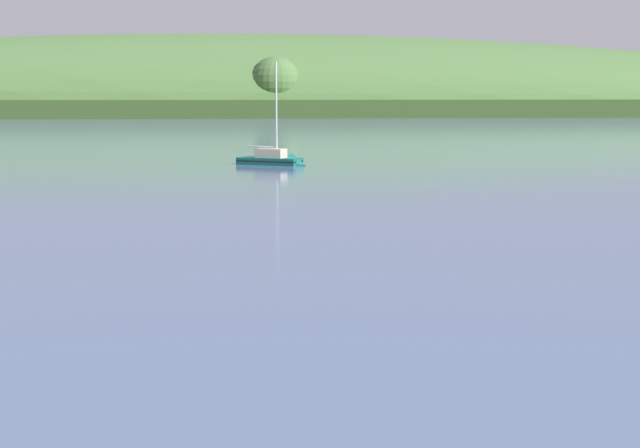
# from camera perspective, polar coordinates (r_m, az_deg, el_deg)

# --- Properties ---
(far_shoreline_hill) EXTENTS (501.58, 105.93, 46.07)m
(far_shoreline_hill) POSITION_cam_1_polar(r_m,az_deg,el_deg) (266.43, -4.28, 6.97)
(far_shoreline_hill) COLOR #314A21
(far_shoreline_hill) RESTS_ON ground
(sailboat_far_left) EXTENTS (6.06, 4.46, 9.17)m
(sailboat_far_left) POSITION_cam_1_polar(r_m,az_deg,el_deg) (74.18, -2.75, 3.91)
(sailboat_far_left) COLOR #0F564C
(sailboat_far_left) RESTS_ON ground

